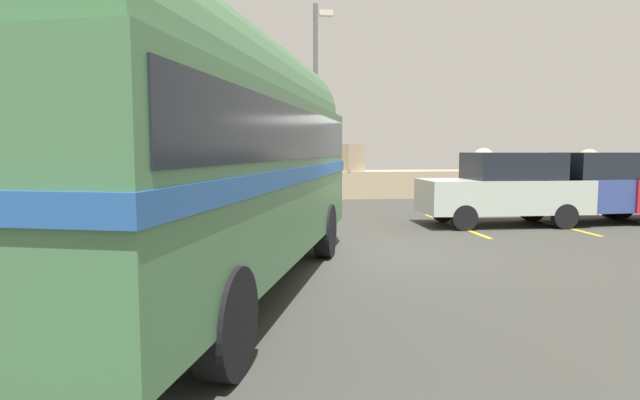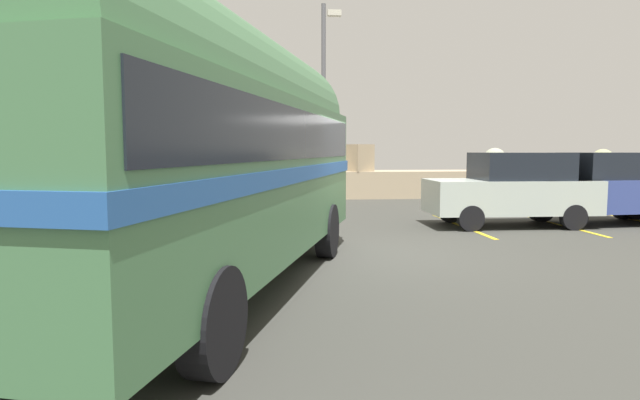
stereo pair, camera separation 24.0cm
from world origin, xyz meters
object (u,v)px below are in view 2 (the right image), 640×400
(vintage_coach, at_px, (210,142))
(parked_car_nearest, at_px, (512,189))
(parked_car_middle, at_px, (604,188))
(lamp_post, at_px, (325,96))

(vintage_coach, bearing_deg, parked_car_nearest, 56.22)
(parked_car_nearest, bearing_deg, vintage_coach, 130.43)
(parked_car_middle, xyz_separation_m, lamp_post, (-6.92, 3.77, 2.64))
(parked_car_nearest, height_order, lamp_post, lamp_post)
(lamp_post, bearing_deg, parked_car_nearest, -42.20)
(parked_car_nearest, bearing_deg, lamp_post, 48.78)
(parked_car_middle, relative_size, lamp_post, 0.66)
(vintage_coach, xyz_separation_m, parked_car_nearest, (6.89, 5.67, -1.08))
(parked_car_nearest, height_order, parked_car_middle, same)
(vintage_coach, height_order, parked_car_nearest, vintage_coach)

